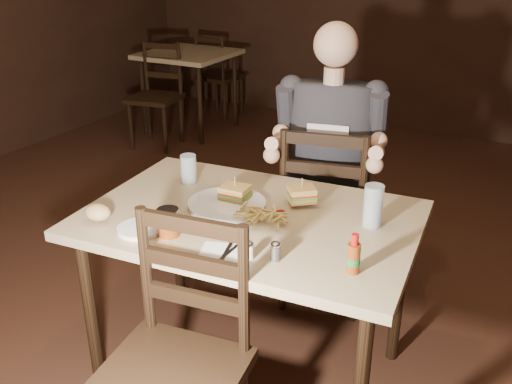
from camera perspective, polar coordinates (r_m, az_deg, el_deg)
The scene contains 24 objects.
room_shell at distance 2.44m, azimuth -2.61°, elevation 15.59°, with size 7.00×7.00×7.00m.
main_table at distance 2.26m, azimuth -0.61°, elevation -4.05°, with size 1.35×0.97×0.77m.
bg_table at distance 5.62m, azimuth -6.74°, elevation 12.83°, with size 0.82×0.82×0.77m.
chair_far at distance 2.90m, azimuth 7.07°, elevation -2.10°, with size 0.45×0.49×0.98m, color black, non-canonical shape.
chair_near at distance 1.92m, azimuth -8.76°, elevation -17.94°, with size 0.44×0.49×0.96m, color black, non-canonical shape.
bg_chair_far at distance 6.12m, azimuth -3.62°, elevation 11.46°, with size 0.40×0.43×0.86m, color black, non-canonical shape.
bg_chair_near at distance 5.25m, azimuth -10.11°, elevation 9.27°, with size 0.42×0.46×0.91m, color black, non-canonical shape.
diner at distance 2.68m, azimuth 7.43°, elevation 6.66°, with size 0.53×0.42×0.92m, color #2A282D, non-canonical shape.
dinner_plate at distance 2.29m, azimuth -2.93°, elevation -1.31°, with size 0.30×0.30×0.02m, color white.
sandwich_left at distance 2.29m, azimuth -2.12°, elevation 0.33°, with size 0.11×0.09×0.10m, color #BE8F45, non-canonical shape.
sandwich_right at distance 2.29m, azimuth 4.61°, elevation 0.17°, with size 0.10×0.09×0.09m, color #BE8F45, non-canonical shape.
fries_pile at distance 2.16m, azimuth 0.69°, elevation -2.17°, with size 0.25×0.18×0.04m, color tan, non-canonical shape.
ketchup_dollop at distance 2.20m, azimuth 2.48°, elevation -1.98°, with size 0.04×0.04×0.01m, color maroon.
glass_left at distance 2.51m, azimuth -6.76°, elevation 2.29°, with size 0.07×0.07×0.13m, color silver.
glass_right at distance 2.15m, azimuth 11.62°, elevation -1.38°, with size 0.07×0.07×0.16m, color silver.
hot_sauce at distance 1.85m, azimuth 9.77°, elevation -6.08°, with size 0.04×0.04×0.14m, color maroon, non-canonical shape.
salt_shaker at distance 1.92m, azimuth -0.72°, elevation -5.89°, with size 0.03×0.03×0.06m, color white, non-canonical shape.
pepper_shaker at distance 1.91m, azimuth 1.96°, elevation -5.97°, with size 0.04×0.04×0.06m, color #38332D, non-canonical shape.
syrup_dispenser at distance 2.08m, azimuth -8.77°, elevation -3.03°, with size 0.08×0.08×0.11m, color maroon, non-canonical shape.
napkin at distance 1.97m, azimuth -3.50°, elevation -6.06°, with size 0.14×0.14×0.00m, color white.
knife at distance 1.99m, azimuth -2.77°, elevation -5.64°, with size 0.01×0.22×0.01m, color silver.
fork at distance 1.94m, azimuth -3.09°, elevation -6.40°, with size 0.01×0.18×0.01m, color silver.
side_plate at distance 2.15m, azimuth -11.50°, elevation -3.70°, with size 0.16×0.16×0.01m, color white.
bread_roll at distance 2.23m, azimuth -15.53°, elevation -1.96°, with size 0.10×0.09×0.06m, color tan.
Camera 1 is at (1.26, -2.06, 1.76)m, focal length 40.00 mm.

